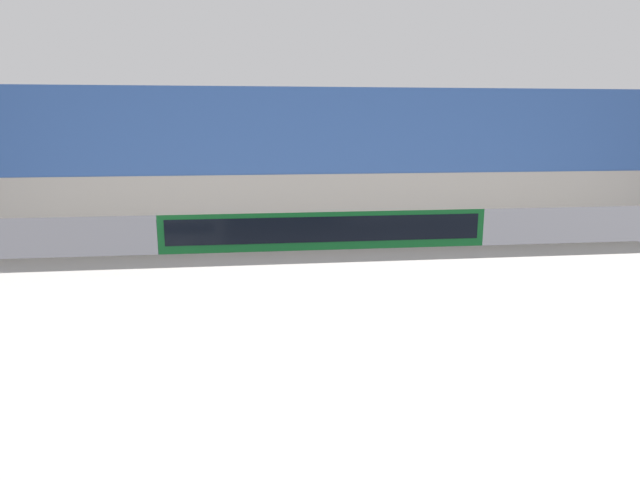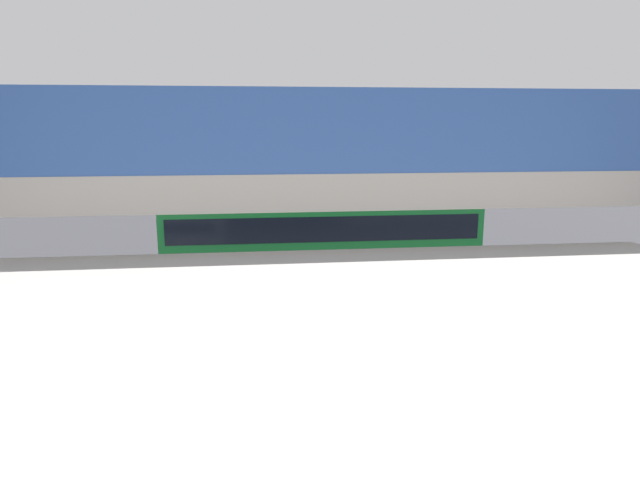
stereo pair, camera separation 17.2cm
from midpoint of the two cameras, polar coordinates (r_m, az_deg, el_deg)
The scene contains 12 objects.
ground at distance 21.45m, azimuth -1.05°, elevation -3.70°, with size 80.00×80.00×0.00m, color #38383D.
city_bus at distance 20.27m, azimuth -0.08°, elevation 0.84°, with size 11.54×2.85×3.15m.
parked_van at distance 13.88m, azimuth -23.36°, elevation -8.59°, with size 4.80×2.17×2.05m.
bicycle_red at distance 18.83m, azimuth -22.45°, elevation -5.74°, with size 1.77×0.44×0.96m.
bicycle_blue at distance 16.97m, azimuth -22.49°, elevation -7.67°, with size 1.77×0.44×0.96m.
pedestrian at distance 19.91m, azimuth 20.16°, elevation -3.08°, with size 0.38×0.38×1.79m.
traffic_sign at distance 24.16m, azimuth -16.37°, elevation 2.20°, with size 0.08×0.60×2.80m.
lane_dash_leftmost at distance 25.21m, azimuth 12.01°, elevation -1.55°, with size 2.00×0.20×0.01m, color silver.
lane_dash_left at distance 24.22m, azimuth 3.01°, elevation -1.86°, with size 2.00×0.20×0.01m, color silver.
lane_dash_centre at distance 23.87m, azimuth -6.49°, elevation -2.14°, with size 2.00×0.20×0.01m, color silver.
lane_dash_right at distance 24.18m, azimuth -16.02°, elevation -2.35°, with size 2.00×0.20×0.01m, color silver.
pedestrian_overpass at distance 8.70m, azimuth 7.27°, elevation 4.09°, with size 29.56×2.60×6.31m.
Camera 1 is at (2.22, 20.52, 5.86)m, focal length 30.48 mm.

